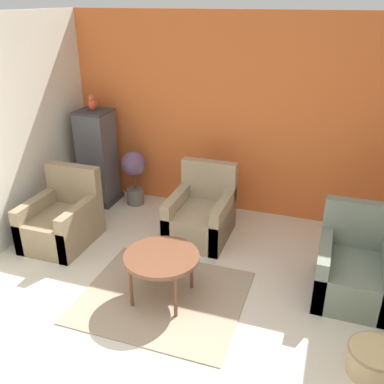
{
  "coord_description": "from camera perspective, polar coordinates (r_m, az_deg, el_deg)",
  "views": [
    {
      "loc": [
        1.35,
        -2.28,
        2.84
      ],
      "look_at": [
        0.0,
        1.62,
        0.95
      ],
      "focal_mm": 40.0,
      "sensor_mm": 36.0,
      "label": 1
    }
  ],
  "objects": [
    {
      "name": "ground_plane",
      "position": [
        3.88,
        -8.55,
        -22.7
      ],
      "size": [
        20.0,
        20.0,
        0.0
      ],
      "primitive_type": "plane",
      "color": "beige",
      "rests_on": "ground"
    },
    {
      "name": "wall_back_accent",
      "position": [
        5.91,
        5.34,
        9.92
      ],
      "size": [
        4.71,
        0.06,
        2.7
      ],
      "color": "orange",
      "rests_on": "ground_plane"
    },
    {
      "name": "wall_left",
      "position": [
        5.57,
        -23.44,
        7.08
      ],
      "size": [
        0.06,
        3.25,
        2.7
      ],
      "color": "beige",
      "rests_on": "ground_plane"
    },
    {
      "name": "area_rug",
      "position": [
        4.57,
        -3.91,
        -13.73
      ],
      "size": [
        1.65,
        1.43,
        0.01
      ],
      "color": "gray",
      "rests_on": "ground_plane"
    },
    {
      "name": "coffee_table",
      "position": [
        4.3,
        -4.08,
        -8.89
      ],
      "size": [
        0.76,
        0.76,
        0.51
      ],
      "color": "brown",
      "rests_on": "ground_plane"
    },
    {
      "name": "armchair_left",
      "position": [
        5.6,
        -16.87,
        -3.74
      ],
      "size": [
        0.73,
        0.88,
        0.91
      ],
      "color": "#8E7A5B",
      "rests_on": "ground_plane"
    },
    {
      "name": "armchair_right",
      "position": [
        4.76,
        20.71,
        -9.7
      ],
      "size": [
        0.73,
        0.88,
        0.91
      ],
      "color": "slate",
      "rests_on": "ground_plane"
    },
    {
      "name": "armchair_middle",
      "position": [
        5.49,
        1.23,
        -3.19
      ],
      "size": [
        0.73,
        0.88,
        0.91
      ],
      "color": "#9E896B",
      "rests_on": "ground_plane"
    },
    {
      "name": "birdcage",
      "position": [
        6.44,
        -12.47,
        4.46
      ],
      "size": [
        0.51,
        0.51,
        1.39
      ],
      "color": "#353539",
      "rests_on": "ground_plane"
    },
    {
      "name": "parrot",
      "position": [
        6.21,
        -13.15,
        11.48
      ],
      "size": [
        0.11,
        0.19,
        0.23
      ],
      "color": "#D14C2D",
      "rests_on": "birdcage"
    },
    {
      "name": "potted_plant",
      "position": [
        6.3,
        -7.78,
        2.8
      ],
      "size": [
        0.39,
        0.35,
        0.82
      ],
      "color": "#66605B",
      "rests_on": "ground_plane"
    },
    {
      "name": "wicker_basket",
      "position": [
        4.03,
        23.05,
        -19.95
      ],
      "size": [
        0.43,
        0.43,
        0.25
      ],
      "color": "tan",
      "rests_on": "ground_plane"
    }
  ]
}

